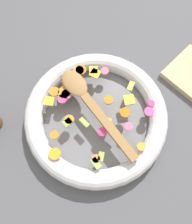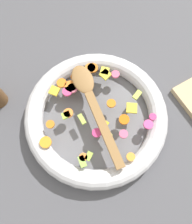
# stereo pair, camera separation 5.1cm
# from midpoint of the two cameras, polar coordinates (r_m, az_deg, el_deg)

# --- Properties ---
(ground_plane) EXTENTS (4.00, 4.00, 0.00)m
(ground_plane) POSITION_cam_midpoint_polar(r_m,az_deg,el_deg) (0.62, 2.35, -1.91)
(ground_plane) COLOR #4C4C51
(skillet) EXTENTS (0.39, 0.39, 0.05)m
(skillet) POSITION_cam_midpoint_polar(r_m,az_deg,el_deg) (0.60, 2.43, -1.23)
(skillet) COLOR slate
(skillet) RESTS_ON ground_plane
(chopped_vegetables) EXTENTS (0.30, 0.30, 0.01)m
(chopped_vegetables) POSITION_cam_midpoint_polar(r_m,az_deg,el_deg) (0.58, 1.51, 1.76)
(chopped_vegetables) COLOR orange
(chopped_vegetables) RESTS_ON skillet
(wooden_spoon) EXTENTS (0.30, 0.08, 0.01)m
(wooden_spoon) POSITION_cam_midpoint_polar(r_m,az_deg,el_deg) (0.57, 1.58, 2.42)
(wooden_spoon) COLOR olive
(wooden_spoon) RESTS_ON chopped_vegetables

